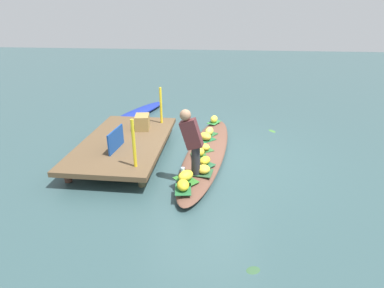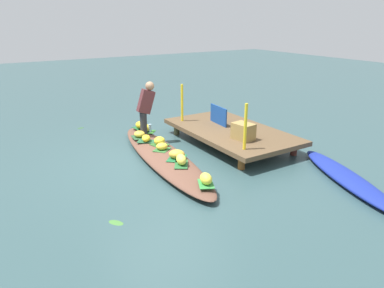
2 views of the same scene
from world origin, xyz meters
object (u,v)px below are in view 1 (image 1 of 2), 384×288
object	(u,v)px
banana_bunch_2	(199,152)
banana_bunch_5	(209,131)
vendor_boat	(206,152)
water_bottle	(183,173)
banana_bunch_3	(204,147)
banana_bunch_8	(214,119)
banana_bunch_7	(205,160)
banana_bunch_4	(183,185)
moored_boat	(137,113)
banana_bunch_0	(203,169)
banana_bunch_6	(205,136)
banana_bunch_1	(186,176)
market_banner	(116,139)
vendor_person	(192,139)
produce_crate	(142,122)

from	to	relation	value
banana_bunch_2	banana_bunch_5	size ratio (longest dim) A/B	0.79
vendor_boat	water_bottle	size ratio (longest dim) A/B	21.60
banana_bunch_3	banana_bunch_8	xyz separation A→B (m)	(1.83, -0.13, 0.02)
banana_bunch_7	banana_bunch_4	bearing A→B (deg)	162.99
moored_boat	banana_bunch_0	bearing A→B (deg)	-127.23
banana_bunch_3	banana_bunch_0	bearing A→B (deg)	-176.84
vendor_boat	banana_bunch_2	size ratio (longest dim) A/B	17.65
banana_bunch_4	banana_bunch_6	xyz separation A→B (m)	(2.22, -0.22, 0.00)
banana_bunch_6	banana_bunch_8	size ratio (longest dim) A/B	1.14
banana_bunch_1	banana_bunch_5	xyz separation A→B (m)	(2.21, -0.30, 0.01)
banana_bunch_0	market_banner	distance (m)	1.94
banana_bunch_4	banana_bunch_5	distance (m)	2.55
water_bottle	banana_bunch_4	bearing A→B (deg)	-171.38
moored_boat	water_bottle	bearing A→B (deg)	-132.67
banana_bunch_4	banana_bunch_7	distance (m)	1.03
banana_bunch_1	banana_bunch_6	size ratio (longest dim) A/B	1.00
banana_bunch_7	market_banner	size ratio (longest dim) A/B	0.38
banana_bunch_2	vendor_person	world-z (taller)	vendor_person
banana_bunch_2	vendor_person	distance (m)	0.98
vendor_boat	banana_bunch_5	xyz separation A→B (m)	(0.79, -0.02, 0.20)
moored_boat	water_bottle	distance (m)	4.45
banana_bunch_3	banana_bunch_4	world-z (taller)	banana_bunch_4
banana_bunch_2	banana_bunch_5	xyz separation A→B (m)	(1.19, -0.15, 0.01)
banana_bunch_4	vendor_person	xyz separation A→B (m)	(0.57, -0.09, 0.61)
banana_bunch_0	banana_bunch_3	distance (m)	1.01
water_bottle	banana_bunch_1	bearing A→B (deg)	-144.13
banana_bunch_4	vendor_person	distance (m)	0.84
moored_boat	banana_bunch_7	xyz separation A→B (m)	(-3.40, -2.34, 0.19)
vendor_person	produce_crate	xyz separation A→B (m)	(1.79, 1.40, -0.37)
banana_bunch_7	market_banner	distance (m)	1.88
banana_bunch_6	water_bottle	world-z (taller)	water_bottle
moored_boat	vendor_person	xyz separation A→B (m)	(-3.82, -2.12, 0.81)
vendor_boat	banana_bunch_1	world-z (taller)	banana_bunch_1
market_banner	banana_bunch_4	bearing A→B (deg)	-121.90
banana_bunch_7	banana_bunch_8	distance (m)	2.48
moored_boat	banana_bunch_1	distance (m)	4.56
banana_bunch_1	vendor_person	distance (m)	0.66
vendor_boat	banana_bunch_6	world-z (taller)	banana_bunch_6
banana_bunch_2	banana_bunch_7	size ratio (longest dim) A/B	0.90
water_bottle	banana_bunch_5	bearing A→B (deg)	-9.75
banana_bunch_4	banana_bunch_5	world-z (taller)	banana_bunch_5
banana_bunch_1	water_bottle	world-z (taller)	water_bottle
moored_boat	banana_bunch_6	bearing A→B (deg)	-112.98
banana_bunch_1	banana_bunch_6	distance (m)	1.91
banana_bunch_0	market_banner	xyz separation A→B (m)	(0.52, 1.84, 0.30)
banana_bunch_1	vendor_person	xyz separation A→B (m)	(0.25, -0.08, 0.61)
water_bottle	banana_bunch_8	bearing A→B (deg)	-8.17
banana_bunch_3	water_bottle	bearing A→B (deg)	165.85
moored_boat	banana_bunch_3	distance (m)	3.58
banana_bunch_2	banana_bunch_7	xyz separation A→B (m)	(-0.35, -0.15, -0.02)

